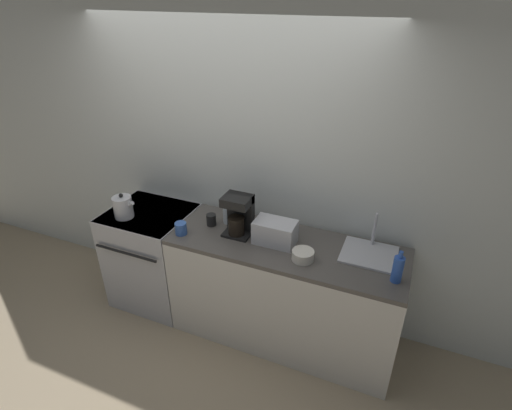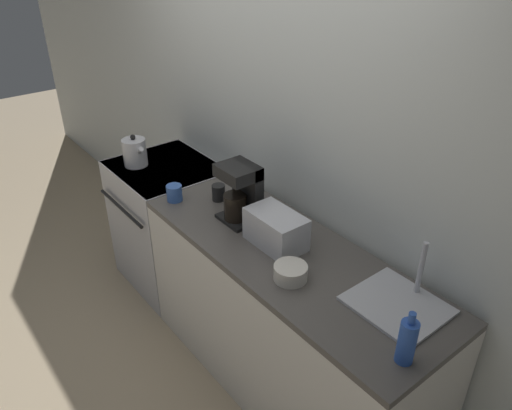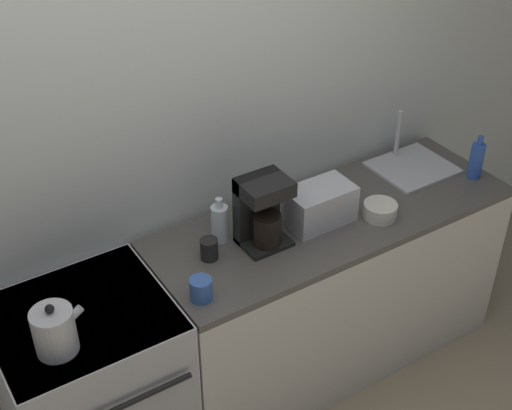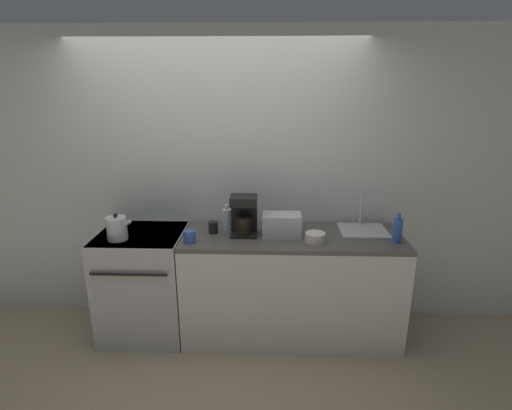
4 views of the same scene
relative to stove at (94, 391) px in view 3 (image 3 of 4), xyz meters
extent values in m
cube|color=silver|center=(0.63, 0.38, 0.82)|extent=(8.00, 0.05, 2.60)
cube|color=#B7B7BC|center=(0.00, 0.00, -0.01)|extent=(0.71, 0.64, 0.93)
cube|color=black|center=(0.00, 0.00, 0.45)|extent=(0.70, 0.63, 0.02)
cylinder|color=black|center=(-0.16, -0.14, 0.45)|extent=(0.21, 0.21, 0.01)
cylinder|color=black|center=(0.16, -0.14, 0.45)|extent=(0.21, 0.21, 0.01)
cylinder|color=black|center=(-0.16, 0.14, 0.45)|extent=(0.21, 0.21, 0.01)
cylinder|color=black|center=(0.16, 0.14, 0.45)|extent=(0.21, 0.21, 0.01)
cylinder|color=black|center=(0.00, -0.35, 0.25)|extent=(0.60, 0.02, 0.02)
cube|color=silver|center=(1.28, 0.00, -0.03)|extent=(1.82, 0.65, 0.90)
cube|color=#514C47|center=(1.28, 0.00, 0.44)|extent=(1.82, 0.65, 0.04)
cylinder|color=silver|center=(-0.14, -0.14, 0.55)|extent=(0.16, 0.16, 0.19)
sphere|color=black|center=(-0.14, -0.14, 0.66)|extent=(0.04, 0.04, 0.04)
cylinder|color=silver|center=(-0.06, -0.14, 0.59)|extent=(0.09, 0.03, 0.08)
cube|color=#BCBCC1|center=(1.18, 0.00, 0.55)|extent=(0.32, 0.19, 0.18)
cube|color=black|center=(1.13, 0.00, 0.63)|extent=(0.04, 0.14, 0.01)
cube|color=black|center=(1.24, 0.00, 0.63)|extent=(0.04, 0.14, 0.01)
cube|color=black|center=(0.87, -0.01, 0.47)|extent=(0.21, 0.19, 0.02)
cube|color=black|center=(0.87, 0.06, 0.62)|extent=(0.21, 0.06, 0.33)
cube|color=black|center=(0.87, -0.01, 0.76)|extent=(0.21, 0.19, 0.07)
cylinder|color=black|center=(0.87, -0.03, 0.55)|extent=(0.13, 0.13, 0.15)
cube|color=#B7B7BC|center=(1.88, 0.11, 0.46)|extent=(0.40, 0.35, 0.01)
cylinder|color=silver|center=(1.88, 0.24, 0.60)|extent=(0.02, 0.02, 0.28)
cylinder|color=silver|center=(0.72, 0.12, 0.54)|extent=(0.08, 0.08, 0.18)
cylinder|color=silver|center=(0.72, 0.12, 0.66)|extent=(0.03, 0.03, 0.04)
cylinder|color=#2D56B7|center=(2.09, -0.12, 0.55)|extent=(0.07, 0.07, 0.19)
cylinder|color=#2D56B7|center=(2.09, -0.12, 0.67)|extent=(0.03, 0.03, 0.05)
cylinder|color=#3860B2|center=(0.46, -0.18, 0.50)|extent=(0.09, 0.09, 0.10)
cylinder|color=black|center=(0.61, 0.03, 0.50)|extent=(0.08, 0.08, 0.10)
cylinder|color=beige|center=(1.45, -0.13, 0.49)|extent=(0.16, 0.16, 0.07)
camera|label=1|loc=(2.04, -2.41, 2.19)|focal=28.00mm
camera|label=2|loc=(2.81, -1.41, 1.94)|focal=35.00mm
camera|label=3|loc=(-0.53, -2.14, 2.42)|focal=50.00mm
camera|label=4|loc=(1.08, -3.09, 1.67)|focal=28.00mm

